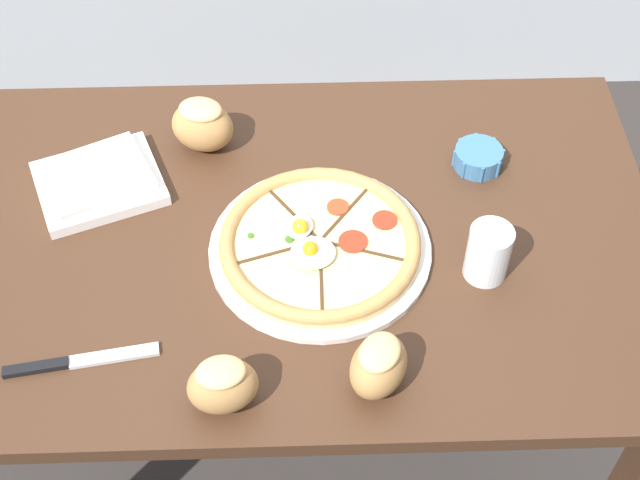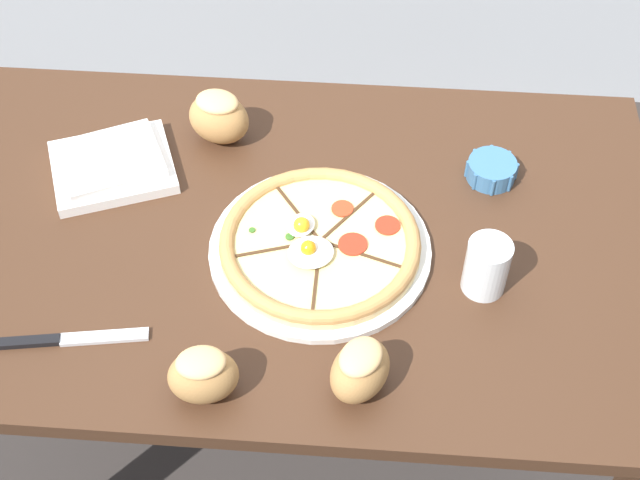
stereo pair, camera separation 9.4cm
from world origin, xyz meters
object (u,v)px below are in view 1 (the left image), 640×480
bread_piece_near (379,365)px  bread_piece_far (202,124)px  bread_piece_mid (222,384)px  napkin_folded (99,181)px  water_glass (488,255)px  dining_table (288,280)px  pizza (320,244)px  ramekin_bowl (478,157)px  knife_main (79,361)px

bread_piece_near → bread_piece_far: 0.56m
bread_piece_near → bread_piece_mid: bearing=-173.5°
napkin_folded → bread_piece_near: (0.44, -0.39, 0.03)m
bread_piece_far → water_glass: bearing=-33.5°
napkin_folded → dining_table: bearing=-20.0°
pizza → bread_piece_mid: bearing=-117.9°
dining_table → water_glass: 0.36m
bread_piece_near → ramekin_bowl: bearing=64.5°
ramekin_bowl → water_glass: (-0.02, -0.23, 0.02)m
pizza → bread_piece_mid: 0.30m
dining_table → pizza: pizza is taller
knife_main → pizza: bearing=19.9°
knife_main → water_glass: (0.60, 0.15, 0.04)m
knife_main → napkin_folded: bearing=83.4°
ramekin_bowl → water_glass: 0.24m
pizza → water_glass: (0.25, -0.05, 0.02)m
pizza → water_glass: 0.26m
napkin_folded → water_glass: size_ratio=2.61×
dining_table → bread_piece_near: bearing=-65.7°
bread_piece_near → pizza: bearing=106.9°
water_glass → bread_piece_mid: bearing=-151.1°
ramekin_bowl → knife_main: (-0.63, -0.38, -0.01)m
dining_table → ramekin_bowl: 0.39m
bread_piece_mid → napkin_folded: bearing=118.5°
bread_piece_mid → bread_piece_near: bearing=6.5°
dining_table → knife_main: 0.40m
knife_main → bread_piece_near: bearing=-15.3°
bread_piece_near → bread_piece_far: bread_piece_far is taller
bread_piece_far → knife_main: bread_piece_far is taller
dining_table → bread_piece_far: size_ratio=9.57×
bread_piece_near → bread_piece_far: bearing=118.7°
bread_piece_near → bread_piece_far: (-0.27, 0.49, 0.00)m
dining_table → bread_piece_far: bread_piece_far is taller
bread_piece_far → pizza: bearing=-52.0°
dining_table → bread_piece_mid: size_ratio=11.16×
napkin_folded → bread_piece_mid: (0.23, -0.42, 0.03)m
bread_piece_near → knife_main: bearing=173.8°
pizza → bread_piece_far: size_ratio=2.77×
pizza → ramekin_bowl: size_ratio=3.96×
pizza → water_glass: bearing=-10.6°
pizza → bread_piece_far: bearing=128.0°
pizza → ramekin_bowl: (0.28, 0.19, -0.00)m
bread_piece_near → bread_piece_mid: 0.21m
bread_piece_far → bread_piece_near: bearing=-61.3°
ramekin_bowl → bread_piece_far: bread_piece_far is taller
ramekin_bowl → knife_main: bearing=-148.7°
dining_table → water_glass: size_ratio=12.83×
ramekin_bowl → bread_piece_mid: 0.61m
water_glass → napkin_folded: bearing=162.1°
napkin_folded → knife_main: (0.02, -0.35, -0.01)m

